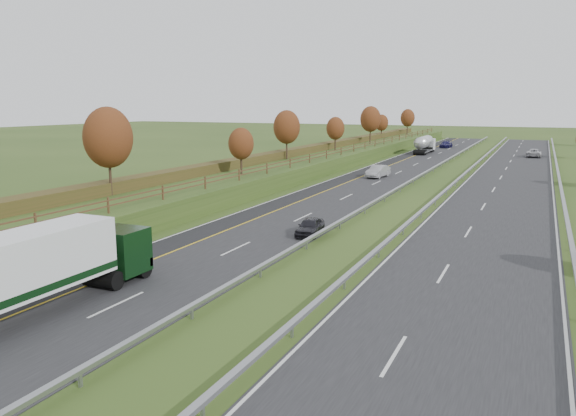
% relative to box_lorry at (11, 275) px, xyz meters
% --- Properties ---
extents(ground, '(400.00, 400.00, 0.00)m').
position_rel_box_lorry_xyz_m(ground, '(9.22, 47.86, -2.33)').
color(ground, '#304719').
rests_on(ground, ground).
extents(near_carriageway, '(10.50, 200.00, 0.04)m').
position_rel_box_lorry_xyz_m(near_carriageway, '(1.22, 52.86, -2.31)').
color(near_carriageway, black).
rests_on(near_carriageway, ground).
extents(far_carriageway, '(10.50, 200.00, 0.04)m').
position_rel_box_lorry_xyz_m(far_carriageway, '(17.72, 52.86, -2.31)').
color(far_carriageway, black).
rests_on(far_carriageway, ground).
extents(hard_shoulder, '(3.00, 200.00, 0.04)m').
position_rel_box_lorry_xyz_m(hard_shoulder, '(-2.53, 52.86, -2.31)').
color(hard_shoulder, black).
rests_on(hard_shoulder, ground).
extents(lane_markings, '(26.75, 200.00, 0.01)m').
position_rel_box_lorry_xyz_m(lane_markings, '(7.62, 52.75, -2.28)').
color(lane_markings, silver).
rests_on(lane_markings, near_carriageway).
extents(embankment_left, '(12.00, 200.00, 2.00)m').
position_rel_box_lorry_xyz_m(embankment_left, '(-11.78, 52.86, -1.33)').
color(embankment_left, '#304719').
rests_on(embankment_left, ground).
extents(hedge_left, '(2.20, 180.00, 1.10)m').
position_rel_box_lorry_xyz_m(hedge_left, '(-13.78, 52.86, 0.22)').
color(hedge_left, '#393917').
rests_on(hedge_left, embankment_left).
extents(fence_left, '(0.12, 189.06, 1.20)m').
position_rel_box_lorry_xyz_m(fence_left, '(-7.28, 52.45, 0.40)').
color(fence_left, '#422B19').
rests_on(fence_left, embankment_left).
extents(median_barrier_near, '(0.32, 200.00, 0.71)m').
position_rel_box_lorry_xyz_m(median_barrier_near, '(6.92, 52.86, -1.72)').
color(median_barrier_near, gray).
rests_on(median_barrier_near, ground).
extents(median_barrier_far, '(0.32, 200.00, 0.71)m').
position_rel_box_lorry_xyz_m(median_barrier_far, '(12.02, 52.86, -1.72)').
color(median_barrier_far, gray).
rests_on(median_barrier_far, ground).
extents(outer_barrier_far, '(0.32, 200.00, 0.71)m').
position_rel_box_lorry_xyz_m(outer_barrier_far, '(23.52, 52.86, -1.71)').
color(outer_barrier_far, gray).
rests_on(outer_barrier_far, ground).
extents(trees_left, '(6.64, 164.30, 7.66)m').
position_rel_box_lorry_xyz_m(trees_left, '(-11.42, 49.50, 4.04)').
color(trees_left, '#2D2116').
rests_on(trees_left, embankment_left).
extents(box_lorry, '(2.58, 16.28, 4.06)m').
position_rel_box_lorry_xyz_m(box_lorry, '(0.00, 0.00, 0.00)').
color(box_lorry, black).
rests_on(box_lorry, near_carriageway).
extents(road_tanker, '(2.40, 11.22, 3.46)m').
position_rel_box_lorry_xyz_m(road_tanker, '(-0.38, 98.09, -0.47)').
color(road_tanker, silver).
rests_on(road_tanker, near_carriageway).
extents(car_dark_near, '(1.95, 4.02, 1.32)m').
position_rel_box_lorry_xyz_m(car_dark_near, '(5.60, 21.76, -1.63)').
color(car_dark_near, black).
rests_on(car_dark_near, near_carriageway).
extents(car_silver_mid, '(2.38, 5.19, 1.65)m').
position_rel_box_lorry_xyz_m(car_silver_mid, '(1.19, 57.18, -1.47)').
color(car_silver_mid, '#9A9A9E').
rests_on(car_silver_mid, near_carriageway).
extents(car_small_far, '(2.50, 5.30, 1.49)m').
position_rel_box_lorry_xyz_m(car_small_far, '(1.32, 114.74, -1.54)').
color(car_small_far, '#171543').
rests_on(car_small_far, near_carriageway).
extents(car_oncoming, '(2.62, 5.62, 1.56)m').
position_rel_box_lorry_xyz_m(car_oncoming, '(19.98, 98.05, -1.51)').
color(car_oncoming, '#B7B6BB').
rests_on(car_oncoming, far_carriageway).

